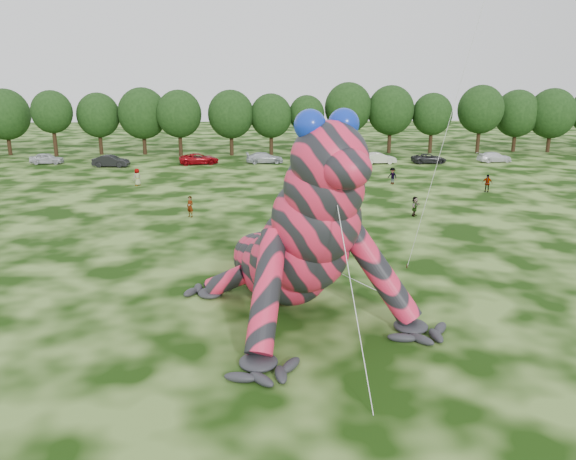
# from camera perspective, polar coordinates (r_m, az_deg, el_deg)

# --- Properties ---
(ground) EXTENTS (240.00, 240.00, 0.00)m
(ground) POSITION_cam_1_polar(r_m,az_deg,el_deg) (29.69, 9.20, -7.43)
(ground) COLOR #16330A
(ground) RESTS_ON ground
(inflatable_gecko) EXTENTS (23.73, 25.42, 10.17)m
(inflatable_gecko) POSITION_cam_1_polar(r_m,az_deg,el_deg) (28.62, -1.06, 2.61)
(inflatable_gecko) COLOR #E22349
(inflatable_gecko) RESTS_ON ground
(tree_2) EXTENTS (7.04, 6.34, 9.64)m
(tree_2) POSITION_cam_1_polar(r_m,az_deg,el_deg) (93.33, -26.70, 9.77)
(tree_2) COLOR black
(tree_2) RESTS_ON ground
(tree_3) EXTENTS (5.81, 5.23, 9.44)m
(tree_3) POSITION_cam_1_polar(r_m,az_deg,el_deg) (89.10, -22.76, 9.94)
(tree_3) COLOR black
(tree_3) RESTS_ON ground
(tree_4) EXTENTS (6.22, 5.60, 9.06)m
(tree_4) POSITION_cam_1_polar(r_m,az_deg,el_deg) (88.87, -18.65, 10.19)
(tree_4) COLOR black
(tree_4) RESTS_ON ground
(tree_5) EXTENTS (7.16, 6.44, 9.80)m
(tree_5) POSITION_cam_1_polar(r_m,az_deg,el_deg) (87.07, -14.52, 10.65)
(tree_5) COLOR black
(tree_5) RESTS_ON ground
(tree_6) EXTENTS (6.52, 5.86, 9.49)m
(tree_6) POSITION_cam_1_polar(r_m,az_deg,el_deg) (84.43, -10.97, 10.62)
(tree_6) COLOR black
(tree_6) RESTS_ON ground
(tree_7) EXTENTS (6.68, 6.01, 9.48)m
(tree_7) POSITION_cam_1_polar(r_m,az_deg,el_deg) (83.87, -5.81, 10.78)
(tree_7) COLOR black
(tree_7) RESTS_ON ground
(tree_8) EXTENTS (6.14, 5.53, 8.94)m
(tree_8) POSITION_cam_1_polar(r_m,az_deg,el_deg) (84.00, -1.73, 10.68)
(tree_8) COLOR black
(tree_8) RESTS_ON ground
(tree_9) EXTENTS (5.27, 4.74, 8.68)m
(tree_9) POSITION_cam_1_polar(r_m,az_deg,el_deg) (84.65, 1.90, 10.62)
(tree_9) COLOR black
(tree_9) RESTS_ON ground
(tree_10) EXTENTS (7.09, 6.38, 10.50)m
(tree_10) POSITION_cam_1_polar(r_m,az_deg,el_deg) (86.57, 6.10, 11.26)
(tree_10) COLOR black
(tree_10) RESTS_ON ground
(tree_11) EXTENTS (7.01, 6.31, 10.07)m
(tree_11) POSITION_cam_1_polar(r_m,az_deg,el_deg) (87.43, 10.35, 11.00)
(tree_11) COLOR black
(tree_11) RESTS_ON ground
(tree_12) EXTENTS (5.99, 5.39, 8.97)m
(tree_12) POSITION_cam_1_polar(r_m,az_deg,el_deg) (88.66, 14.39, 10.47)
(tree_12) COLOR black
(tree_12) RESTS_ON ground
(tree_13) EXTENTS (6.83, 6.15, 10.13)m
(tree_13) POSITION_cam_1_polar(r_m,az_deg,el_deg) (90.41, 18.91, 10.58)
(tree_13) COLOR black
(tree_13) RESTS_ON ground
(tree_14) EXTENTS (6.82, 6.14, 9.40)m
(tree_14) POSITION_cam_1_polar(r_m,az_deg,el_deg) (94.39, 22.17, 10.23)
(tree_14) COLOR black
(tree_14) RESTS_ON ground
(tree_15) EXTENTS (7.17, 6.45, 9.63)m
(tree_15) POSITION_cam_1_polar(r_m,az_deg,el_deg) (95.75, 25.17, 10.04)
(tree_15) COLOR black
(tree_15) RESTS_ON ground
(car_0) EXTENTS (4.31, 1.76, 1.47)m
(car_0) POSITION_cam_1_polar(r_m,az_deg,el_deg) (82.03, -23.30, 6.69)
(car_0) COLOR silver
(car_0) RESTS_ON ground
(car_1) EXTENTS (4.75, 2.11, 1.52)m
(car_1) POSITION_cam_1_polar(r_m,az_deg,el_deg) (76.38, -17.55, 6.69)
(car_1) COLOR black
(car_1) RESTS_ON ground
(car_2) EXTENTS (5.61, 3.44, 1.45)m
(car_2) POSITION_cam_1_polar(r_m,az_deg,el_deg) (76.07, -9.04, 7.16)
(car_2) COLOR #97070F
(car_2) RESTS_ON ground
(car_3) EXTENTS (5.13, 2.40, 1.45)m
(car_3) POSITION_cam_1_polar(r_m,az_deg,el_deg) (76.18, -2.39, 7.34)
(car_3) COLOR #B1B6BC
(car_3) RESTS_ON ground
(car_4) EXTENTS (4.00, 2.08, 1.30)m
(car_4) POSITION_cam_1_polar(r_m,az_deg,el_deg) (74.67, 2.26, 7.12)
(car_4) COLOR #121F44
(car_4) RESTS_ON ground
(car_5) EXTENTS (4.67, 2.05, 1.49)m
(car_5) POSITION_cam_1_polar(r_m,az_deg,el_deg) (76.48, 9.23, 7.21)
(car_5) COLOR silver
(car_5) RESTS_ON ground
(car_6) EXTENTS (4.76, 2.41, 1.29)m
(car_6) POSITION_cam_1_polar(r_m,az_deg,el_deg) (78.35, 14.13, 7.06)
(car_6) COLOR #252628
(car_6) RESTS_ON ground
(car_7) EXTENTS (4.93, 2.57, 1.37)m
(car_7) POSITION_cam_1_polar(r_m,az_deg,el_deg) (82.02, 20.23, 6.96)
(car_7) COLOR white
(car_7) RESTS_ON ground
(spectator_5) EXTENTS (1.27, 1.54, 1.66)m
(spectator_5) POSITION_cam_1_polar(r_m,az_deg,el_deg) (48.32, 12.76, 2.37)
(spectator_5) COLOR gray
(spectator_5) RESTS_ON ground
(spectator_3) EXTENTS (1.11, 0.96, 1.79)m
(spectator_3) POSITION_cam_1_polar(r_m,az_deg,el_deg) (60.41, 19.57, 4.50)
(spectator_3) COLOR gray
(spectator_3) RESTS_ON ground
(spectator_2) EXTENTS (1.26, 1.33, 1.81)m
(spectator_2) POSITION_cam_1_polar(r_m,az_deg,el_deg) (62.14, 10.56, 5.42)
(spectator_2) COLOR gray
(spectator_2) RESTS_ON ground
(spectator_0) EXTENTS (0.77, 0.73, 1.77)m
(spectator_0) POSITION_cam_1_polar(r_m,az_deg,el_deg) (47.47, -9.91, 2.36)
(spectator_0) COLOR gray
(spectator_0) RESTS_ON ground
(spectator_4) EXTENTS (1.02, 1.06, 1.83)m
(spectator_4) POSITION_cam_1_polar(r_m,az_deg,el_deg) (62.51, -15.06, 5.22)
(spectator_4) COLOR gray
(spectator_4) RESTS_ON ground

